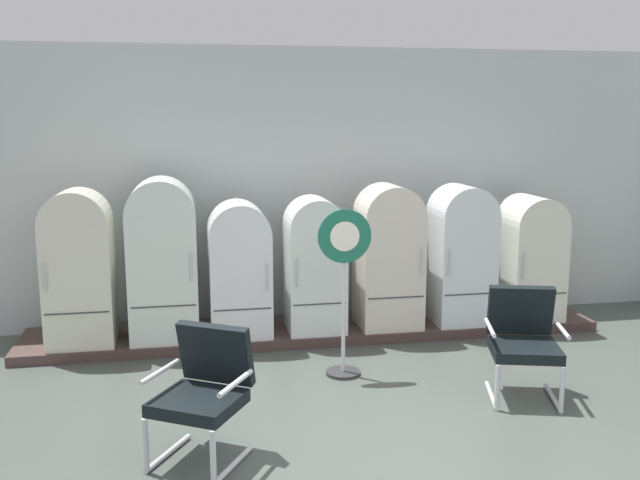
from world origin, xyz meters
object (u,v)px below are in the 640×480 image
Objects in this scene: refrigerator_5 at (461,250)px; armchair_right at (523,337)px; sign_stand at (344,292)px; refrigerator_0 at (79,263)px; refrigerator_3 at (315,260)px; refrigerator_6 at (530,253)px; armchair_left at (204,387)px; refrigerator_2 at (239,265)px; refrigerator_4 at (388,252)px; refrigerator_1 at (163,254)px.

refrigerator_5 is 1.88m from armchair_right.
refrigerator_5 is at bearing 35.05° from sign_stand.
refrigerator_5 is (4.00, 0.01, -0.02)m from refrigerator_0.
refrigerator_3 is at bearing 93.78° from sign_stand.
armchair_left is at bearing -146.22° from refrigerator_6.
sign_stand is at bearing -154.82° from refrigerator_6.
refrigerator_4 is at bearing -0.59° from refrigerator_2.
refrigerator_0 reaches higher than refrigerator_4.
refrigerator_5 is 0.83m from refrigerator_6.
armchair_left is at bearing -116.67° from refrigerator_3.
refrigerator_2 reaches higher than armchair_left.
refrigerator_5 is 1.10× the size of refrigerator_6.
refrigerator_1 is (0.81, 0.05, 0.05)m from refrigerator_0.
refrigerator_0 is 1.67× the size of armchair_left.
refrigerator_4 reaches higher than armchair_right.
refrigerator_0 is 4.00m from refrigerator_5.
armchair_right is (1.47, -1.83, -0.34)m from refrigerator_3.
refrigerator_2 is at bearing 1.12° from refrigerator_0.
refrigerator_3 is 2.74m from armchair_left.
refrigerator_3 is (1.56, -0.05, -0.12)m from refrigerator_1.
refrigerator_6 is (4.83, 0.04, -0.09)m from refrigerator_0.
refrigerator_1 is 0.78m from refrigerator_2.
refrigerator_0 is 2.72m from armchair_left.
refrigerator_0 is 1.59m from refrigerator_2.
refrigerator_4 reaches higher than refrigerator_3.
refrigerator_5 reaches higher than refrigerator_3.
refrigerator_1 reaches higher than armchair_right.
sign_stand is at bearing 46.01° from armchair_left.
refrigerator_4 is at bearing 50.26° from armchair_left.
armchair_right is (3.84, -1.82, -0.41)m from refrigerator_0.
refrigerator_2 is 2.42m from refrigerator_5.
refrigerator_6 is 1.48× the size of armchair_left.
armchair_right is at bearing -27.80° from sign_stand.
refrigerator_0 is 4.83m from refrigerator_6.
refrigerator_3 is at bearing -1.94° from refrigerator_2.
refrigerator_4 is 1.65× the size of armchair_right.
refrigerator_5 is 0.98× the size of sign_stand.
refrigerator_0 is 1.12× the size of refrigerator_2.
refrigerator_5 reaches higher than armchair_right.
refrigerator_1 reaches higher than refrigerator_3.
refrigerator_5 reaches higher than armchair_left.
refrigerator_2 is at bearing -179.90° from refrigerator_6.
armchair_left is at bearing -64.59° from refrigerator_0.
refrigerator_5 is at bearing -0.83° from refrigerator_1.
refrigerator_4 is 0.99× the size of sign_stand.
refrigerator_6 is at bearing 33.78° from armchair_left.
refrigerator_1 is at bearing 3.81° from refrigerator_0.
armchair_left is at bearing -129.74° from refrigerator_4.
refrigerator_1 is at bearing 145.09° from sign_stand.
refrigerator_4 is 3.20m from armchair_left.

